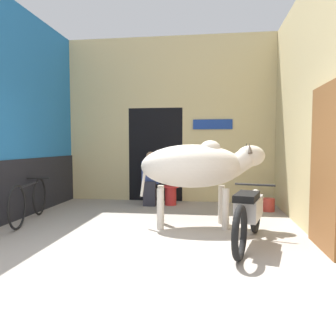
# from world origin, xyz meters

# --- Properties ---
(ground_plane) EXTENTS (30.00, 30.00, 0.00)m
(ground_plane) POSITION_xyz_m (0.00, 0.00, 0.00)
(ground_plane) COLOR #9E9389
(wall_left_shopfront) EXTENTS (0.25, 4.09, 3.86)m
(wall_left_shopfront) POSITION_xyz_m (-2.52, 2.03, 1.87)
(wall_left_shopfront) COLOR #236BAD
(wall_left_shopfront) RESTS_ON ground_plane
(wall_back_with_doorway) EXTENTS (4.88, 0.93, 3.86)m
(wall_back_with_doorway) POSITION_xyz_m (-0.12, 4.35, 1.62)
(wall_back_with_doorway) COLOR #D1BC84
(wall_back_with_doorway) RESTS_ON ground_plane
(wall_right_with_door) EXTENTS (0.22, 4.09, 3.86)m
(wall_right_with_door) POSITION_xyz_m (2.52, 2.00, 1.90)
(wall_right_with_door) COLOR #D1BC84
(wall_right_with_door) RESTS_ON ground_plane
(cow) EXTENTS (2.07, 0.96, 1.41)m
(cow) POSITION_xyz_m (0.77, 1.71, 0.99)
(cow) COLOR beige
(cow) RESTS_ON ground_plane
(motorcycle_near) EXTENTS (0.71, 1.92, 0.77)m
(motorcycle_near) POSITION_xyz_m (1.51, 0.80, 0.44)
(motorcycle_near) COLOR black
(motorcycle_near) RESTS_ON ground_plane
(bicycle) EXTENTS (0.50, 1.78, 0.73)m
(bicycle) POSITION_xyz_m (-2.14, 1.66, 0.37)
(bicycle) COLOR black
(bicycle) RESTS_ON ground_plane
(shopkeeper_seated) EXTENTS (0.38, 0.34, 1.19)m
(shopkeeper_seated) POSITION_xyz_m (-0.33, 3.49, 0.63)
(shopkeeper_seated) COLOR #282833
(shopkeeper_seated) RESTS_ON ground_plane
(plastic_stool) EXTENTS (0.37, 0.37, 0.43)m
(plastic_stool) POSITION_xyz_m (0.11, 3.55, 0.23)
(plastic_stool) COLOR red
(plastic_stool) RESTS_ON ground_plane
(bucket) EXTENTS (0.26, 0.26, 0.26)m
(bucket) POSITION_xyz_m (2.15, 3.14, 0.13)
(bucket) COLOR #C63D33
(bucket) RESTS_ON ground_plane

